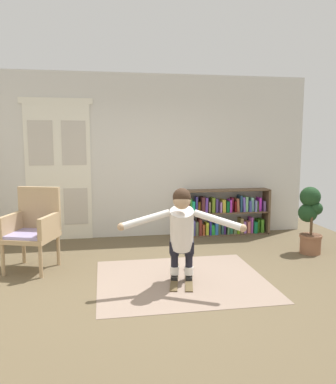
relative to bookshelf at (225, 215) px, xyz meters
The scene contains 9 objects.
ground_plane 2.82m from the bookshelf, 121.09° to the right, with size 7.20×7.20×0.00m, color brown.
back_wall 1.81m from the bookshelf, behind, with size 6.00×0.10×2.90m, color beige.
double_door 3.09m from the bookshelf, behind, with size 1.22×0.05×2.45m.
rug 2.54m from the bookshelf, 120.22° to the right, with size 2.09×1.81×0.01m, color gray.
bookshelf is the anchor object (origin of this frame).
wicker_chair 3.45m from the bookshelf, 156.25° to the right, with size 0.76×0.76×1.10m.
potted_plant 1.62m from the bookshelf, 53.80° to the right, with size 0.37×0.45×1.02m.
skis_pair 2.51m from the bookshelf, 120.44° to the right, with size 0.44×0.86×0.07m.
person_skier 2.68m from the bookshelf, 119.21° to the right, with size 1.43×0.76×1.12m.
Camera 1 is at (-0.77, -4.29, 1.74)m, focal length 35.85 mm.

